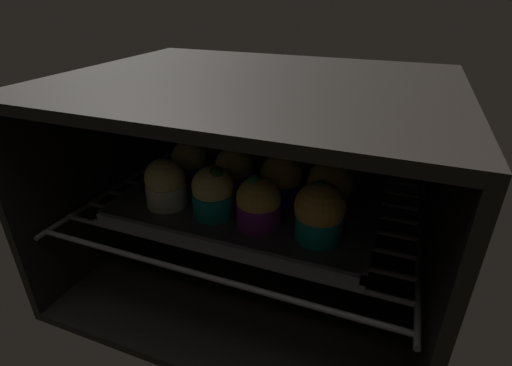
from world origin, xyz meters
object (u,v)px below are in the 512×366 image
object	(u,v)px
muffin_row0_col0	(166,183)
muffin_row2_col2	(295,160)
muffin_row0_col1	(213,192)
muffin_row2_col3	(341,168)
muffin_row1_col1	(234,171)
muffin_row1_col0	(190,163)
muffin_row1_col2	(281,179)
muffin_row0_col2	(259,203)
muffin_row0_col3	(319,212)
muffin_row1_col3	(330,187)
muffin_row2_col0	(211,148)
baking_tray	(256,197)
muffin_row2_col1	(252,152)

from	to	relation	value
muffin_row0_col0	muffin_row2_col2	distance (cm)	23.97
muffin_row0_col1	muffin_row2_col3	world-z (taller)	muffin_row0_col1
muffin_row1_col1	muffin_row1_col0	bearing A→B (deg)	178.55
muffin_row1_col2	muffin_row0_col2	bearing A→B (deg)	-95.19
muffin_row0_col0	muffin_row1_col1	world-z (taller)	muffin_row1_col1
muffin_row0_col3	muffin_row1_col2	size ratio (longest dim) A/B	1.00
muffin_row1_col2	muffin_row1_col3	bearing A→B (deg)	3.26
muffin_row0_col0	muffin_row1_col2	distance (cm)	18.98
muffin_row1_col0	muffin_row1_col2	size ratio (longest dim) A/B	0.90
muffin_row2_col3	muffin_row2_col0	bearing A→B (deg)	-179.39
baking_tray	muffin_row0_col0	bearing A→B (deg)	-146.44
muffin_row0_col1	muffin_row0_col2	bearing A→B (deg)	-2.38
muffin_row0_col1	muffin_row1_col1	xyz separation A→B (cm)	(-0.14, 8.26, 0.01)
muffin_row1_col2	muffin_row1_col3	distance (cm)	7.97
baking_tray	muffin_row2_col1	distance (cm)	10.80
baking_tray	muffin_row2_col3	distance (cm)	15.93
muffin_row0_col0	muffin_row1_col3	world-z (taller)	muffin_row1_col3
muffin_row1_col0	muffin_row1_col3	xyz separation A→B (cm)	(25.52, 0.16, 0.03)
muffin_row0_col3	muffin_row1_col0	bearing A→B (deg)	161.05
muffin_row0_col0	muffin_row1_col1	distance (cm)	11.89
baking_tray	muffin_row0_col1	world-z (taller)	muffin_row0_col1
muffin_row0_col2	muffin_row0_col3	world-z (taller)	muffin_row0_col3
muffin_row0_col0	muffin_row1_col2	world-z (taller)	muffin_row1_col2
muffin_row0_col1	muffin_row2_col2	distance (cm)	18.85
muffin_row1_col3	muffin_row2_col2	bearing A→B (deg)	134.43
baking_tray	muffin_row0_col3	bearing A→B (deg)	-33.90
muffin_row2_col1	muffin_row1_col1	bearing A→B (deg)	-87.81
muffin_row1_col2	muffin_row2_col2	world-z (taller)	muffin_row1_col2
muffin_row0_col2	muffin_row1_col3	distance (cm)	12.52
muffin_row0_col0	muffin_row2_col3	xyz separation A→B (cm)	(25.36, 16.84, -0.29)
muffin_row1_col1	muffin_row2_col0	bearing A→B (deg)	137.26
baking_tray	muffin_row1_col1	size ratio (longest dim) A/B	4.95
muffin_row0_col3	muffin_row2_col1	world-z (taller)	muffin_row0_col3
muffin_row0_col0	muffin_row2_col2	world-z (taller)	muffin_row2_col2
muffin_row0_col3	muffin_row2_col2	xyz separation A→B (cm)	(-8.55, 17.36, -0.41)
muffin_row1_col1	muffin_row0_col0	bearing A→B (deg)	-135.79
muffin_row0_col1	muffin_row1_col0	xyz separation A→B (cm)	(-9.12, 8.49, -0.11)
muffin_row0_col2	muffin_row2_col0	xyz separation A→B (cm)	(-16.77, 16.86, 0.14)
muffin_row0_col2	muffin_row2_col1	world-z (taller)	muffin_row2_col1
muffin_row2_col1	muffin_row2_col2	xyz separation A→B (cm)	(8.76, -0.12, -0.19)
muffin_row0_col2	muffin_row2_col1	size ratio (longest dim) A/B	0.96
muffin_row0_col3	muffin_row1_col1	bearing A→B (deg)	152.90
muffin_row2_col1	muffin_row1_col2	bearing A→B (deg)	-44.79
muffin_row2_col1	muffin_row2_col3	world-z (taller)	muffin_row2_col1
muffin_row0_col0	muffin_row0_col1	bearing A→B (deg)	0.15
muffin_row0_col2	muffin_row2_col2	world-z (taller)	muffin_row0_col2
muffin_row1_col3	muffin_row2_col2	distance (cm)	11.60
muffin_row1_col2	baking_tray	bearing A→B (deg)	178.90
muffin_row0_col1	muffin_row1_col1	distance (cm)	8.27
muffin_row0_col3	muffin_row2_col1	xyz separation A→B (cm)	(-17.31, 17.48, -0.22)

